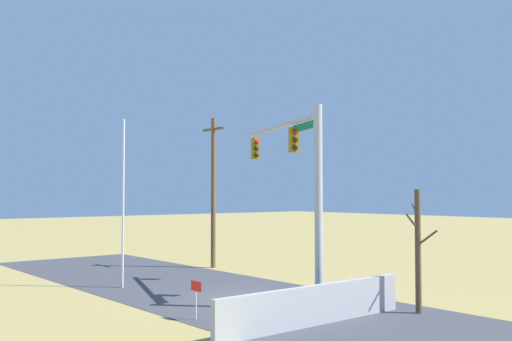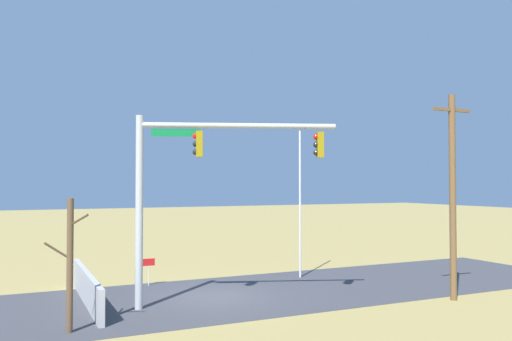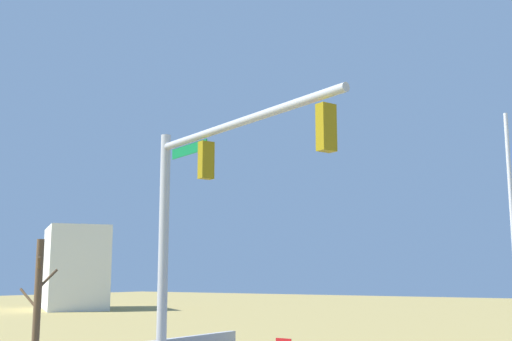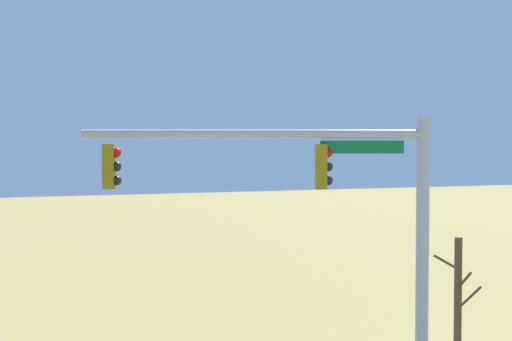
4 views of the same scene
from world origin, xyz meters
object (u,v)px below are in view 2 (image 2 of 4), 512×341
Objects in this scene: flagpole at (300,204)px; open_sign at (149,266)px; signal_mast at (192,173)px; bare_tree at (70,263)px; utility_pole at (453,193)px.

open_sign is at bearing -8.50° from flagpole.
signal_mast is 5.43m from bare_tree.
flagpole is 7.81m from open_sign.
signal_mast reaches higher than open_sign.
open_sign is (0.45, -4.86, -4.08)m from signal_mast.
utility_pole is at bearing 113.62° from flagpole.
open_sign is at bearing -84.75° from signal_mast.
signal_mast is 5.84× the size of open_sign.
flagpole is 1.74× the size of bare_tree.
flagpole reaches higher than signal_mast.
signal_mast is at bearing -17.55° from utility_pole.
bare_tree is (4.40, 1.41, -2.86)m from signal_mast.
bare_tree is (11.19, 5.19, -1.48)m from flagpole.
signal_mast is 0.87× the size of utility_pole.
signal_mast is 7.90m from flagpole.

